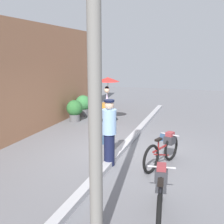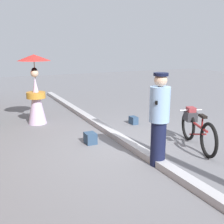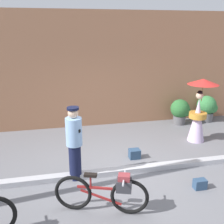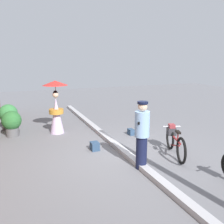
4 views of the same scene
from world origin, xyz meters
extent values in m
plane|color=slate|center=(0.00, 0.00, 0.00)|extent=(30.00, 30.00, 0.00)
cube|color=#9E6B4C|center=(0.00, 3.48, 1.84)|extent=(14.00, 0.40, 3.69)
cube|color=#B2B2B7|center=(0.00, 0.00, 0.06)|extent=(14.00, 0.20, 0.12)
torus|color=black|center=(-0.02, -1.38, 0.33)|extent=(0.65, 0.28, 0.67)
torus|color=black|center=(-0.96, -1.04, 0.33)|extent=(0.65, 0.28, 0.67)
cube|color=maroon|center=(-0.49, -1.21, 0.47)|extent=(0.80, 0.32, 0.04)
cube|color=maroon|center=(-0.49, -1.21, 0.29)|extent=(0.70, 0.28, 0.26)
cylinder|color=maroon|center=(-0.66, -1.15, 0.58)|extent=(0.03, 0.03, 0.27)
cube|color=black|center=(-0.66, -1.15, 0.71)|extent=(0.24, 0.16, 0.05)
cylinder|color=silver|center=(-0.12, -1.34, 0.70)|extent=(0.19, 0.46, 0.03)
cube|color=#333338|center=(-0.12, -1.34, 0.56)|extent=(0.32, 0.29, 0.20)
cube|color=maroon|center=(-0.12, -1.34, 0.69)|extent=(0.24, 0.22, 0.14)
torus|color=black|center=(-2.22, -1.46, 0.36)|extent=(0.72, 0.16, 0.72)
torus|color=black|center=(-3.26, -1.59, 0.36)|extent=(0.72, 0.16, 0.72)
cube|color=black|center=(-2.74, -1.52, 0.50)|extent=(0.88, 0.15, 0.04)
cube|color=black|center=(-2.74, -1.52, 0.31)|extent=(0.77, 0.13, 0.28)
cylinder|color=black|center=(-2.93, -1.55, 0.62)|extent=(0.03, 0.03, 0.29)
cube|color=black|center=(-2.93, -1.55, 0.76)|extent=(0.23, 0.12, 0.05)
cylinder|color=silver|center=(-2.32, -1.47, 0.75)|extent=(0.09, 0.48, 0.03)
cube|color=#333338|center=(-2.32, -1.47, 0.60)|extent=(0.29, 0.25, 0.20)
cube|color=maroon|center=(-2.32, -1.47, 0.73)|extent=(0.22, 0.18, 0.14)
cylinder|color=#141938|center=(-0.83, 0.00, 0.39)|extent=(0.26, 0.26, 0.79)
cylinder|color=#8CB2E0|center=(-0.83, 0.00, 1.09)|extent=(0.34, 0.34, 0.59)
sphere|color=#D8B293|center=(-0.83, 0.00, 1.49)|extent=(0.21, 0.21, 0.21)
cylinder|color=black|center=(-0.83, 0.00, 1.58)|extent=(0.25, 0.25, 0.05)
cube|color=black|center=(-0.83, 0.00, 1.14)|extent=(0.26, 0.33, 0.06)
cone|color=silver|center=(2.77, 1.35, 0.62)|extent=(0.48, 0.48, 1.24)
cylinder|color=#C1842D|center=(2.77, 1.35, 0.77)|extent=(0.49, 0.49, 0.16)
sphere|color=beige|center=(2.77, 1.35, 1.34)|extent=(0.20, 0.20, 0.20)
sphere|color=black|center=(2.77, 1.35, 1.41)|extent=(0.15, 0.15, 0.15)
cylinder|color=olive|center=(2.82, 1.33, 1.46)|extent=(0.02, 0.02, 0.55)
cone|color=red|center=(2.82, 1.33, 1.74)|extent=(0.85, 0.85, 0.16)
cylinder|color=#59595B|center=(2.95, 2.79, 0.14)|extent=(0.42, 0.42, 0.29)
sphere|color=#2D6B33|center=(2.95, 2.79, 0.54)|extent=(0.64, 0.64, 0.64)
sphere|color=#2D6B33|center=(3.11, 2.70, 0.46)|extent=(0.35, 0.35, 0.35)
cylinder|color=#59595B|center=(4.01, 2.90, 0.15)|extent=(0.51, 0.51, 0.31)
sphere|color=#387F42|center=(4.01, 2.90, 0.57)|extent=(0.67, 0.67, 0.67)
sphere|color=#387F42|center=(4.17, 2.80, 0.49)|extent=(0.37, 0.37, 0.37)
cube|color=navy|center=(1.59, -0.94, 0.10)|extent=(0.25, 0.16, 0.20)
cube|color=#243951|center=(1.59, -0.99, 0.15)|extent=(0.21, 0.06, 0.07)
cube|color=navy|center=(0.70, 0.65, 0.12)|extent=(0.27, 0.22, 0.23)
cube|color=#243951|center=(0.70, 0.58, 0.18)|extent=(0.23, 0.08, 0.08)
cylinder|color=slate|center=(-3.57, -0.77, 2.40)|extent=(0.18, 0.18, 4.80)
camera|label=1|loc=(-6.77, -2.08, 2.64)|focal=44.13mm
camera|label=2|loc=(-4.50, 2.68, 2.04)|focal=44.12mm
camera|label=3|loc=(-1.19, -5.22, 3.09)|focal=43.16mm
camera|label=4|loc=(-5.58, 2.68, 2.56)|focal=39.36mm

